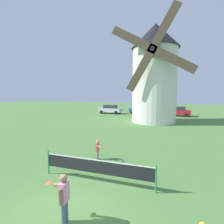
# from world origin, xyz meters

# --- Properties ---
(ground_plane) EXTENTS (120.00, 120.00, 0.00)m
(ground_plane) POSITION_xyz_m (0.00, 0.00, 0.00)
(ground_plane) COLOR #517F3D
(windmill) EXTENTS (9.25, 6.25, 13.10)m
(windmill) POSITION_xyz_m (0.82, 18.42, 6.31)
(windmill) COLOR silver
(windmill) RESTS_ON ground_plane
(tennis_net) EXTENTS (4.90, 0.06, 1.10)m
(tennis_net) POSITION_xyz_m (0.13, 1.88, 0.68)
(tennis_net) COLOR #238E4C
(tennis_net) RESTS_ON ground_plane
(player_near) EXTENTS (0.83, 0.52, 1.48)m
(player_near) POSITION_xyz_m (0.20, -0.56, 0.84)
(player_near) COLOR slate
(player_near) RESTS_ON ground_plane
(player_far) EXTENTS (0.70, 0.43, 1.11)m
(player_far) POSITION_xyz_m (-0.83, 4.24, 0.63)
(player_far) COLOR #9E937F
(player_far) RESTS_ON ground_plane
(parked_car_silver) EXTENTS (4.12, 2.01, 1.56)m
(parked_car_silver) POSITION_xyz_m (-7.51, 25.28, 0.81)
(parked_car_silver) COLOR silver
(parked_car_silver) RESTS_ON ground_plane
(parked_car_blue) EXTENTS (4.17, 2.25, 1.56)m
(parked_car_blue) POSITION_xyz_m (-2.16, 26.43, 0.81)
(parked_car_blue) COLOR #334C99
(parked_car_blue) RESTS_ON ground_plane
(parked_car_red) EXTENTS (4.02, 2.25, 1.56)m
(parked_car_red) POSITION_xyz_m (4.02, 25.68, 0.81)
(parked_car_red) COLOR red
(parked_car_red) RESTS_ON ground_plane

